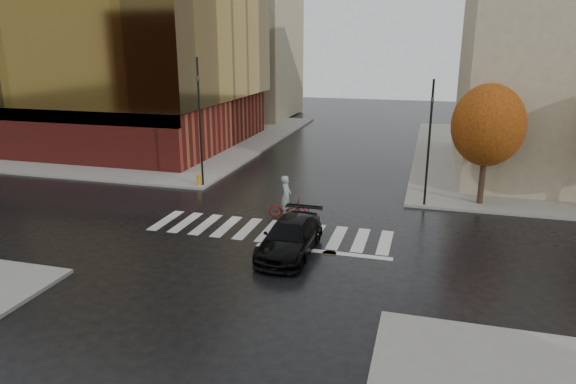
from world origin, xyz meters
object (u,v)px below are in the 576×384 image
Objects in this scene: traffic_light_nw at (200,113)px; sedan at (290,237)px; cyclist at (287,204)px; fire_hydrant at (199,179)px; traffic_light_ne at (429,136)px.

sedan is at bearing 24.68° from traffic_light_nw.
cyclist reaches higher than fire_hydrant.
traffic_light_ne is (6.72, 3.80, 3.16)m from cyclist.
traffic_light_ne reaches higher than cyclist.
sedan is at bearing -45.60° from fire_hydrant.
sedan reaches higher than fire_hydrant.
cyclist is at bearing 4.87° from traffic_light_ne.
traffic_light_nw is 4.03m from fire_hydrant.
cyclist is 3.01× the size of fire_hydrant.
sedan is at bearing -167.70° from cyclist.
traffic_light_ne is at bearing -1.08° from fire_hydrant.
fire_hydrant is (-8.18, 8.36, -0.17)m from sedan.
cyclist is 7.96m from fire_hydrant.
fire_hydrant is at bearing -73.50° from traffic_light_nw.
traffic_light_ne is (13.36, -0.40, -0.66)m from traffic_light_nw.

